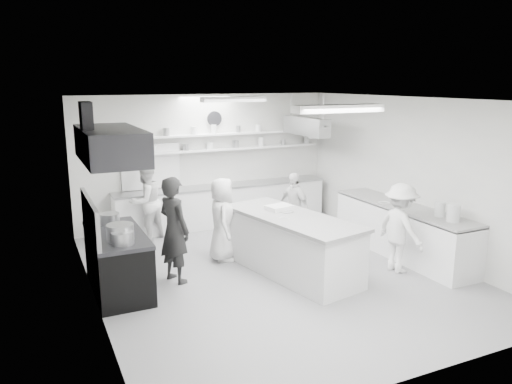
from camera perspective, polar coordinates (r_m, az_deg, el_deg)
name	(u,v)px	position (r m, az deg, el deg)	size (l,w,h in m)	color
floor	(274,273)	(8.90, 2.11, -9.24)	(6.00, 7.00, 0.02)	#9D9CA2
ceiling	(276,99)	(8.26, 2.28, 10.59)	(6.00, 7.00, 0.02)	silver
wall_back	(206,160)	(11.62, -5.71, 3.64)	(6.00, 0.04, 3.00)	silver
wall_front	(424,252)	(5.68, 18.61, -6.54)	(6.00, 0.04, 3.00)	silver
wall_left	(90,208)	(7.60, -18.39, -1.74)	(0.04, 7.00, 3.00)	silver
wall_right	(413,175)	(10.15, 17.45, 1.81)	(0.04, 7.00, 3.00)	silver
stove	(118,263)	(8.33, -15.47, -7.86)	(0.80, 1.80, 0.90)	black
exhaust_hood	(110,145)	(7.89, -16.28, 5.19)	(0.85, 2.00, 0.50)	#28282C
back_counter	(224,205)	(11.65, -3.72, -1.52)	(5.00, 0.60, 0.92)	white
shelf_lower	(236,148)	(11.71, -2.28, 4.99)	(4.20, 0.26, 0.04)	white
shelf_upper	(236,133)	(11.67, -2.30, 6.70)	(4.20, 0.26, 0.04)	white
pass_through_window	(151,166)	(11.26, -11.93, 2.87)	(1.30, 0.04, 1.00)	black
wall_clock	(214,119)	(11.54, -4.80, 8.34)	(0.32, 0.32, 0.05)	white
right_counter	(402,231)	(10.02, 16.34, -4.33)	(0.74, 3.30, 0.94)	white
pot_rack	(306,126)	(11.37, 5.72, 7.50)	(0.30, 1.60, 0.40)	#9D9EA0
light_fixture_front	(339,109)	(6.72, 9.40, 9.38)	(1.30, 0.25, 0.10)	white
light_fixture_rear	(234,99)	(9.90, -2.57, 10.51)	(1.30, 0.25, 0.10)	white
prep_island	(291,246)	(8.76, 4.04, -6.13)	(0.99, 2.65, 0.98)	white
stove_pot	(120,234)	(7.76, -15.22, -4.64)	(0.40, 0.40, 0.30)	#9D9EA0
cook_stove	(174,230)	(8.36, -9.32, -4.28)	(0.65, 0.43, 1.79)	black
cook_back	(146,202)	(10.70, -12.44, -1.08)	(0.80, 0.62, 1.65)	silver
cook_island_left	(222,219)	(9.29, -3.87, -3.14)	(0.76, 0.50, 1.56)	silver
cook_island_right	(294,207)	(10.43, 4.33, -1.72)	(0.85, 0.35, 1.45)	silver
cook_right	(400,228)	(9.07, 16.14, -3.97)	(1.02, 0.59, 1.58)	silver
bowl_island_a	(286,213)	(8.87, 3.48, -2.38)	(0.24, 0.24, 0.06)	#9D9EA0
bowl_island_b	(285,220)	(8.45, 3.30, -3.16)	(0.18, 0.18, 0.06)	white
bowl_right	(384,204)	(10.00, 14.41, -1.29)	(0.21, 0.21, 0.05)	white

